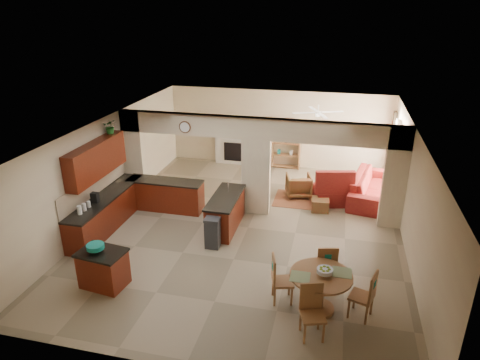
% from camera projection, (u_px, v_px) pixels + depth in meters
% --- Properties ---
extents(floor, '(10.00, 10.00, 0.00)m').
position_uv_depth(floor, '(248.00, 228.00, 11.57)').
color(floor, gray).
rests_on(floor, ground).
extents(ceiling, '(10.00, 10.00, 0.00)m').
position_uv_depth(ceiling, '(249.00, 127.00, 10.51)').
color(ceiling, white).
rests_on(ceiling, wall_back).
extents(wall_back, '(8.00, 0.00, 8.00)m').
position_uv_depth(wall_back, '(278.00, 129.00, 15.54)').
color(wall_back, beige).
rests_on(wall_back, floor).
extents(wall_front, '(8.00, 0.00, 8.00)m').
position_uv_depth(wall_front, '(179.00, 301.00, 6.54)').
color(wall_front, beige).
rests_on(wall_front, floor).
extents(wall_left, '(0.00, 10.00, 10.00)m').
position_uv_depth(wall_left, '(108.00, 167.00, 11.89)').
color(wall_left, beige).
rests_on(wall_left, floor).
extents(wall_right, '(0.00, 10.00, 10.00)m').
position_uv_depth(wall_right, '(412.00, 195.00, 10.19)').
color(wall_right, beige).
rests_on(wall_right, floor).
extents(partition_left_pier, '(0.60, 0.25, 2.80)m').
position_uv_depth(partition_left_pier, '(134.00, 157.00, 12.73)').
color(partition_left_pier, beige).
rests_on(partition_left_pier, floor).
extents(partition_center_pier, '(0.80, 0.25, 2.20)m').
position_uv_depth(partition_center_pier, '(256.00, 177.00, 12.05)').
color(partition_center_pier, beige).
rests_on(partition_center_pier, floor).
extents(partition_right_pier, '(0.60, 0.25, 2.80)m').
position_uv_depth(partition_right_pier, '(395.00, 178.00, 11.15)').
color(partition_right_pier, beige).
rests_on(partition_right_pier, floor).
extents(partition_header, '(8.00, 0.25, 0.60)m').
position_uv_depth(partition_header, '(257.00, 128.00, 11.52)').
color(partition_header, beige).
rests_on(partition_header, partition_center_pier).
extents(kitchen_counter, '(2.52, 3.29, 1.48)m').
position_uv_depth(kitchen_counter, '(132.00, 204.00, 11.87)').
color(kitchen_counter, '#481308').
rests_on(kitchen_counter, floor).
extents(upper_cabinets, '(0.35, 2.40, 0.90)m').
position_uv_depth(upper_cabinets, '(96.00, 160.00, 10.94)').
color(upper_cabinets, '#481308').
rests_on(upper_cabinets, wall_left).
extents(peninsula, '(0.70, 1.85, 0.91)m').
position_uv_depth(peninsula, '(225.00, 212.00, 11.43)').
color(peninsula, '#481308').
rests_on(peninsula, floor).
extents(wall_clock, '(0.34, 0.03, 0.34)m').
position_uv_depth(wall_clock, '(185.00, 127.00, 11.83)').
color(wall_clock, '#53311B').
rests_on(wall_clock, partition_header).
extents(rug, '(1.60, 1.30, 0.01)m').
position_uv_depth(rug, '(301.00, 200.00, 13.20)').
color(rug, brown).
rests_on(rug, floor).
extents(fireplace, '(1.60, 0.35, 1.20)m').
position_uv_depth(fireplace, '(234.00, 148.00, 16.03)').
color(fireplace, beige).
rests_on(fireplace, floor).
extents(shelving_unit, '(1.00, 0.32, 1.80)m').
position_uv_depth(shelving_unit, '(286.00, 144.00, 15.49)').
color(shelving_unit, '#915D32').
rests_on(shelving_unit, floor).
extents(window_a, '(0.02, 0.90, 1.90)m').
position_uv_depth(window_a, '(400.00, 169.00, 12.34)').
color(window_a, white).
rests_on(window_a, wall_right).
extents(window_b, '(0.02, 0.90, 1.90)m').
position_uv_depth(window_b, '(394.00, 151.00, 13.87)').
color(window_b, white).
rests_on(window_b, wall_right).
extents(glazed_door, '(0.02, 0.70, 2.10)m').
position_uv_depth(glazed_door, '(396.00, 164.00, 13.16)').
color(glazed_door, white).
rests_on(glazed_door, wall_right).
extents(drape_a_left, '(0.10, 0.28, 2.30)m').
position_uv_depth(drape_a_left, '(400.00, 176.00, 11.81)').
color(drape_a_left, '#3C1818').
rests_on(drape_a_left, wall_right).
extents(drape_a_right, '(0.10, 0.28, 2.30)m').
position_uv_depth(drape_a_right, '(396.00, 162.00, 12.89)').
color(drape_a_right, '#3C1818').
rests_on(drape_a_right, wall_right).
extents(drape_b_left, '(0.10, 0.28, 2.30)m').
position_uv_depth(drape_b_left, '(394.00, 157.00, 13.34)').
color(drape_b_left, '#3C1818').
rests_on(drape_b_left, wall_right).
extents(drape_b_right, '(0.10, 0.28, 2.30)m').
position_uv_depth(drape_b_right, '(391.00, 145.00, 14.42)').
color(drape_b_right, '#3C1818').
rests_on(drape_b_right, wall_right).
extents(ceiling_fan, '(1.00, 1.00, 0.10)m').
position_uv_depth(ceiling_fan, '(318.00, 112.00, 12.98)').
color(ceiling_fan, white).
rests_on(ceiling_fan, ceiling).
extents(kitchen_island, '(1.03, 0.80, 0.83)m').
position_uv_depth(kitchen_island, '(103.00, 268.00, 9.06)').
color(kitchen_island, '#481308').
rests_on(kitchen_island, floor).
extents(teal_bowl, '(0.37, 0.37, 0.17)m').
position_uv_depth(teal_bowl, '(96.00, 248.00, 8.87)').
color(teal_bowl, '#128174').
rests_on(teal_bowl, kitchen_island).
extents(trash_can, '(0.35, 0.30, 0.74)m').
position_uv_depth(trash_can, '(213.00, 234.00, 10.52)').
color(trash_can, '#2A2A2C').
rests_on(trash_can, floor).
extents(dining_table, '(1.21, 1.21, 0.82)m').
position_uv_depth(dining_table, '(320.00, 287.00, 8.26)').
color(dining_table, '#915D32').
rests_on(dining_table, floor).
extents(fruit_bowl, '(0.31, 0.31, 0.16)m').
position_uv_depth(fruit_bowl, '(325.00, 272.00, 8.11)').
color(fruit_bowl, '#7EA222').
rests_on(fruit_bowl, dining_table).
extents(sofa, '(2.85, 1.53, 0.79)m').
position_uv_depth(sofa, '(372.00, 187.00, 13.15)').
color(sofa, maroon).
rests_on(sofa, floor).
extents(chaise, '(1.33, 1.18, 0.46)m').
position_uv_depth(chaise, '(334.00, 195.00, 12.99)').
color(chaise, maroon).
rests_on(chaise, floor).
extents(armchair, '(0.92, 0.93, 0.69)m').
position_uv_depth(armchair, '(299.00, 185.00, 13.39)').
color(armchair, maroon).
rests_on(armchair, floor).
extents(ottoman, '(0.53, 0.53, 0.36)m').
position_uv_depth(ottoman, '(320.00, 205.00, 12.49)').
color(ottoman, maroon).
rests_on(ottoman, floor).
extents(plant, '(0.44, 0.42, 0.40)m').
position_uv_depth(plant, '(110.00, 126.00, 11.46)').
color(plant, '#1C5215').
rests_on(plant, upper_cabinets).
extents(chair_north, '(0.51, 0.51, 1.02)m').
position_uv_depth(chair_north, '(326.00, 265.00, 8.93)').
color(chair_north, '#915D32').
rests_on(chair_north, floor).
extents(chair_east, '(0.53, 0.53, 1.02)m').
position_uv_depth(chair_east, '(366.00, 294.00, 8.05)').
color(chair_east, '#915D32').
rests_on(chair_east, floor).
extents(chair_south, '(0.53, 0.53, 1.02)m').
position_uv_depth(chair_south, '(312.00, 308.00, 7.66)').
color(chair_south, '#915D32').
rests_on(chair_south, floor).
extents(chair_west, '(0.52, 0.52, 1.02)m').
position_uv_depth(chair_west, '(278.00, 277.00, 8.53)').
color(chair_west, '#915D32').
rests_on(chair_west, floor).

